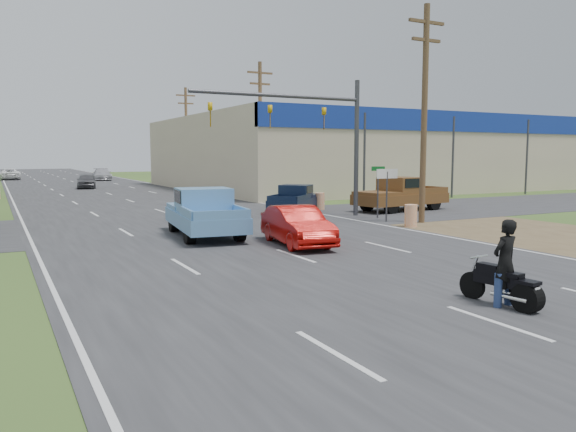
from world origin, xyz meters
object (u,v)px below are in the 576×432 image
red_convertible (297,226)px  distant_car_grey (86,181)px  blue_pickup (204,212)px  brown_pickup (399,194)px  distant_car_silver (102,174)px  distant_car_white (9,174)px  navy_pickup (296,198)px  motorcycle (506,287)px  rider (505,266)px

red_convertible → distant_car_grey: bearing=100.4°
blue_pickup → brown_pickup: size_ratio=0.98×
distant_car_grey → brown_pickup: bearing=-59.2°
blue_pickup → brown_pickup: 13.87m
distant_car_silver → distant_car_white: 12.44m
red_convertible → navy_pickup: navy_pickup is taller
motorcycle → navy_pickup: navy_pickup is taller
motorcycle → distant_car_grey: distant_car_grey is taller
rider → distant_car_white: (-7.58, 71.79, -0.17)m
rider → distant_car_silver: bearing=-98.8°
rider → blue_pickup: 13.02m
blue_pickup → navy_pickup: bearing=47.5°
navy_pickup → brown_pickup: size_ratio=0.75×
motorcycle → blue_pickup: 13.07m
brown_pickup → distant_car_grey: 33.21m
red_convertible → distant_car_grey: distant_car_grey is taller
brown_pickup → distant_car_grey: brown_pickup is taller
motorcycle → distant_car_grey: (-1.58, 47.90, 0.26)m
rider → red_convertible: bearing=-96.5°
rider → brown_pickup: (11.06, 17.16, 0.09)m
brown_pickup → motorcycle: bearing=139.0°
blue_pickup → motorcycle: bearing=-73.7°
distant_car_grey → distant_car_silver: (4.26, 16.89, 0.04)m
blue_pickup → distant_car_white: blue_pickup is taller
navy_pickup → brown_pickup: bearing=24.0°
brown_pickup → distant_car_silver: 48.33m
distant_car_white → red_convertible: bearing=93.6°
distant_car_grey → distant_car_silver: 17.42m
red_convertible → distant_car_silver: bearing=95.3°
red_convertible → brown_pickup: (11.04, 8.06, 0.28)m
blue_pickup → distant_car_silver: blue_pickup is taller
motorcycle → navy_pickup: 20.32m
navy_pickup → distant_car_white: bearing=151.3°
distant_car_grey → distant_car_silver: size_ratio=0.81×
brown_pickup → rider: bearing=138.9°
distant_car_grey → red_convertible: bearing=-79.2°
motorcycle → distant_car_grey: bearing=85.5°
motorcycle → blue_pickup: size_ratio=0.33×
navy_pickup → blue_pickup: bearing=-92.2°
navy_pickup → distant_car_silver: navy_pickup is taller
blue_pickup → distant_car_silver: 52.13m
distant_car_grey → distant_car_silver: bearing=84.3°
distant_car_silver → navy_pickup: bearing=-81.0°
motorcycle → brown_pickup: (11.05, 17.20, 0.53)m
red_convertible → blue_pickup: bearing=127.7°
motorcycle → distant_car_silver: size_ratio=0.38×
red_convertible → navy_pickup: (5.60, 10.38, 0.08)m
red_convertible → motorcycle: bearing=-82.1°
motorcycle → distant_car_white: size_ratio=0.39×
motorcycle → brown_pickup: brown_pickup is taller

